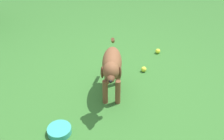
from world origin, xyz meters
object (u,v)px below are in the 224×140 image
Objects in this scene: tennis_ball_1 at (158,51)px; water_bowl at (59,130)px; dog at (112,66)px; tennis_ball_0 at (144,69)px.

water_bowl is at bearing -65.79° from tennis_ball_1.
tennis_ball_1 is at bearing 146.85° from dog.
tennis_ball_0 is at bearing 110.60° from water_bowl.
dog is at bearing 110.08° from water_bowl.
water_bowl is (0.47, -1.25, -0.00)m from tennis_ball_0.
tennis_ball_1 is 0.30× the size of water_bowl.
dog is 3.48× the size of water_bowl.
tennis_ball_0 is at bearing 141.19° from dog.
dog is 11.61× the size of tennis_ball_1.
tennis_ball_1 is 1.83m from water_bowl.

